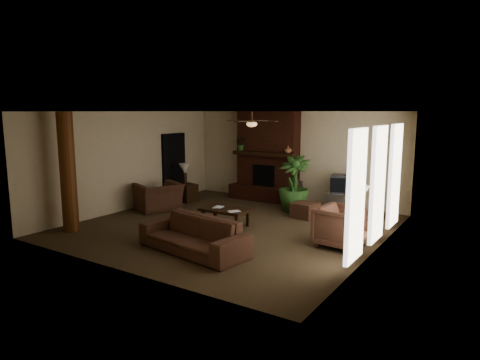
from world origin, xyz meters
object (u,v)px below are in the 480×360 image
Objects in this scene: lamp_left at (185,170)px; armchair_right at (342,225)px; tv_stand at (342,202)px; sofa at (193,229)px; floor_vase at (297,190)px; lamp_right at (361,194)px; floor_plant at (294,196)px; log_column at (68,172)px; coffee_table at (225,211)px; side_table_left at (187,193)px; ottoman at (305,210)px; armchair_left at (158,192)px; side_table_right at (361,226)px.

armchair_right is at bearing -16.45° from lamp_left.
sofa is at bearing -104.01° from tv_stand.
lamp_right reaches higher than floor_vase.
sofa is 1.52× the size of floor_plant.
log_column is 3.64× the size of floor_vase.
lamp_right reaches higher than coffee_table.
armchair_right is at bearing -1.05° from coffee_table.
side_table_left is 0.85× the size of lamp_right.
sofa is 3.99× the size of ottoman.
floor_plant is 3.52m from lamp_left.
side_table_left is at bearing 87.46° from log_column.
sofa reaches higher than floor_vase.
tv_stand is at bearing 145.47° from armchair_left.
coffee_table is 3.17m from lamp_left.
lamp_left is (-0.11, 1.30, 0.48)m from armchair_left.
armchair_right is at bearing 21.88° from log_column.
armchair_left is 5.71m from lamp_right.
lamp_right is (3.13, 0.73, 0.63)m from coffee_table.
floor_plant is at bearing 49.26° from armchair_right.
sofa is at bearing 134.60° from armchair_right.
tv_stand is (4.41, 2.81, -0.27)m from armchair_left.
side_table_left is at bearing 147.57° from coffee_table.
armchair_right reaches higher than ottoman.
lamp_right reaches higher than tv_stand.
lamp_left is at bearing -176.96° from ottoman.
armchair_left is 1.83× the size of lamp_left.
side_table_left is 0.73m from lamp_left.
armchair_right reaches higher than coffee_table.
log_column is 4.67× the size of ottoman.
ottoman is at bearing -39.51° from floor_plant.
sofa reaches higher than side_table_left.
ottoman is at bearing 54.19° from coffee_table.
coffee_table is 2.18× the size of side_table_left.
tv_stand is 1.10× the size of floor_vase.
log_column reaches higher than armchair_left.
side_table_right is (2.71, -2.41, -0.16)m from floor_vase.
floor_vase is 3.40m from side_table_left.
armchair_left is (-3.14, 2.30, 0.05)m from sofa.
floor_vase is at bearing 156.86° from armchair_left.
side_table_left is at bearing 140.08° from sofa.
side_table_right is (2.39, -1.52, -0.17)m from floor_plant.
log_column is 1.17× the size of sofa.
log_column reaches higher than ottoman.
side_table_right is 0.85× the size of lamp_right.
lamp_right is at bearing -8.65° from lamp_left.
log_column is 2.96× the size of armchair_right.
tv_stand is 1.44m from floor_vase.
log_column is at bearing -152.33° from lamp_right.
sofa is at bearing -47.82° from lamp_left.
lamp_right reaches higher than side_table_right.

